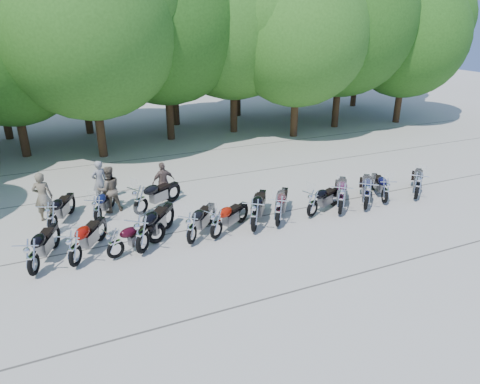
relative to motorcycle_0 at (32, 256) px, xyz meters
name	(u,v)px	position (x,y,z in m)	size (l,w,h in m)	color
ground	(258,239)	(6.71, -0.51, -0.65)	(90.00, 90.00, 0.00)	#9F9890
tree_2	(6,49)	(-0.54, 12.33, 4.66)	(7.31, 7.31, 8.97)	#3A2614
tree_3	(87,27)	(3.14, 10.73, 5.67)	(8.70, 8.70, 10.67)	#3A2614
tree_4	(164,19)	(7.25, 12.58, 5.99)	(9.13, 9.13, 11.20)	#3A2614
tree_5	(233,20)	(11.33, 12.69, 5.92)	(9.04, 9.04, 11.10)	#3A2614
tree_6	(298,34)	(14.27, 10.30, 5.16)	(8.00, 8.00, 9.82)	#3A2614
tree_7	(343,23)	(17.92, 11.27, 5.74)	(8.79, 8.79, 10.79)	#3A2614
tree_8	(408,38)	(22.55, 10.69, 4.83)	(7.53, 7.53, 9.25)	#3A2614
tree_11	(77,40)	(2.95, 15.91, 4.85)	(7.56, 7.56, 9.28)	#3A2614
tree_12	(171,34)	(8.51, 15.96, 5.08)	(7.88, 7.88, 9.67)	#3A2614
tree_13	(238,27)	(13.40, 16.96, 5.39)	(8.31, 8.31, 10.20)	#3A2614
tree_14	(299,30)	(17.39, 15.58, 5.18)	(8.02, 8.02, 9.84)	#3A2614
tree_15	(362,12)	(23.33, 16.51, 6.38)	(9.67, 9.67, 11.86)	#3A2614
motorcycle_0	(32,256)	(0.00, 0.00, 0.00)	(0.70, 2.29, 1.30)	black
motorcycle_1	(74,248)	(1.11, 0.02, 0.01)	(0.70, 2.31, 1.31)	#8E0C05
motorcycle_2	(115,243)	(2.24, 0.01, -0.08)	(0.62, 2.02, 1.14)	black
motorcycle_3	(142,233)	(3.05, -0.01, 0.08)	(0.78, 2.57, 1.45)	black
motorcycle_4	(192,228)	(4.60, -0.05, -0.02)	(0.67, 2.21, 1.25)	black
motorcycle_5	(216,223)	(5.44, -0.03, -0.04)	(0.65, 2.15, 1.22)	#9B1505
motorcycle_6	(254,214)	(6.77, -0.08, 0.04)	(0.74, 2.43, 1.38)	black
motorcycle_7	(278,210)	(7.69, -0.06, 0.01)	(0.71, 2.34, 1.32)	#35070D
motorcycle_8	(313,203)	(9.19, 0.13, -0.04)	(0.65, 2.14, 1.21)	black
motorcycle_9	(341,198)	(10.24, -0.10, 0.05)	(0.75, 2.48, 1.40)	#3F0829
motorcycle_10	(367,194)	(11.36, -0.14, 0.03)	(0.73, 2.41, 1.36)	#0B0E34
motorcycle_11	(385,190)	(12.43, 0.07, -0.06)	(0.63, 2.07, 1.17)	#0C0C35
motorcycle_12	(418,185)	(13.83, -0.14, 0.00)	(0.70, 2.31, 1.30)	black
motorcycle_13	(51,217)	(0.55, 2.52, -0.01)	(0.69, 2.27, 1.28)	black
motorcycle_14	(97,209)	(2.02, 2.67, -0.06)	(0.63, 2.07, 1.17)	#0E1640
motorcycle_15	(140,200)	(3.53, 2.73, 0.01)	(0.71, 2.33, 1.32)	black
rider_0	(43,197)	(0.34, 3.74, 0.26)	(0.66, 0.44, 1.82)	brown
rider_1	(109,189)	(2.58, 3.61, 0.24)	(0.86, 0.67, 1.77)	brown
rider_2	(163,182)	(4.66, 3.83, 0.14)	(0.93, 0.39, 1.58)	brown
rider_3	(100,182)	(2.36, 4.66, 0.20)	(0.62, 0.41, 1.70)	gray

